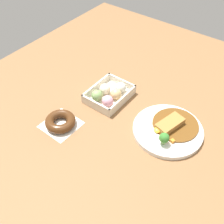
# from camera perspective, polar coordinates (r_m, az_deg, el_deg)

# --- Properties ---
(ground_plane) EXTENTS (1.60, 1.60, 0.00)m
(ground_plane) POSITION_cam_1_polar(r_m,az_deg,el_deg) (1.09, 5.52, -2.40)
(ground_plane) COLOR brown
(curry_plate) EXTENTS (0.27, 0.27, 0.07)m
(curry_plate) POSITION_cam_1_polar(r_m,az_deg,el_deg) (1.06, 11.63, -3.54)
(curry_plate) COLOR white
(curry_plate) RESTS_ON ground_plane
(donut_box) EXTENTS (0.19, 0.15, 0.06)m
(donut_box) POSITION_cam_1_polar(r_m,az_deg,el_deg) (1.17, -0.60, 3.68)
(donut_box) COLOR beige
(donut_box) RESTS_ON ground_plane
(chocolate_ring_donut) EXTENTS (0.14, 0.14, 0.04)m
(chocolate_ring_donut) POSITION_cam_1_polar(r_m,az_deg,el_deg) (1.08, -10.67, -1.97)
(chocolate_ring_donut) COLOR white
(chocolate_ring_donut) RESTS_ON ground_plane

